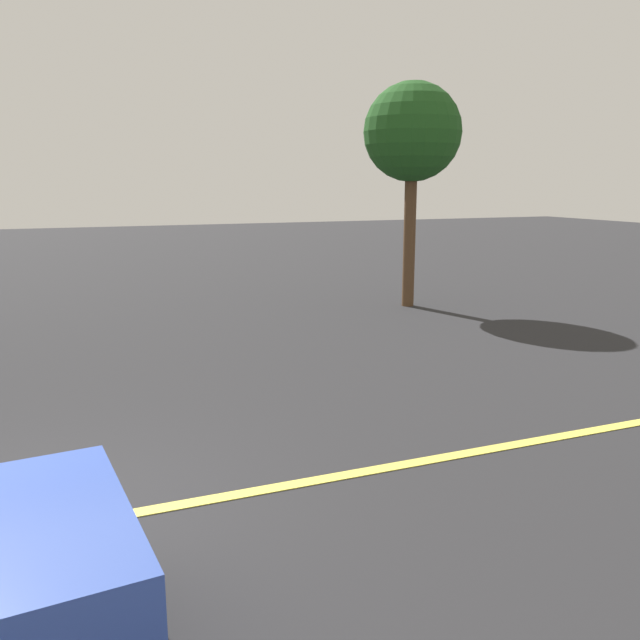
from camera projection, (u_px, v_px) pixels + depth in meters
name	position (u px, v px, depth m)	size (l,w,h in m)	color
ground_plane	(18.00, 535.00, 5.40)	(80.00, 80.00, 0.00)	#262628
lane_marking_centre	(348.00, 475.00, 6.50)	(28.00, 0.16, 0.01)	#E0D14C
tree_centre_verge	(412.00, 134.00, 14.66)	(2.21, 2.21, 5.08)	#513823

